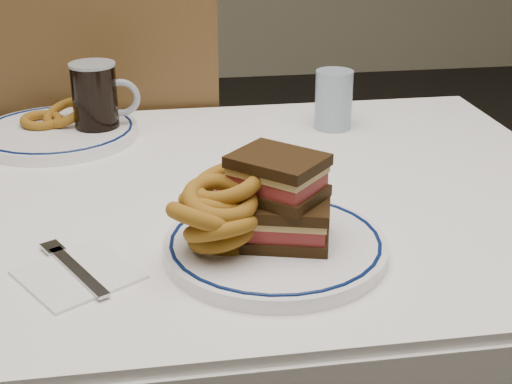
{
  "coord_description": "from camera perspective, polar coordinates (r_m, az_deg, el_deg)",
  "views": [
    {
      "loc": [
        -0.05,
        -1.01,
        1.2
      ],
      "look_at": [
        0.08,
        -0.18,
        0.82
      ],
      "focal_mm": 50.0,
      "sensor_mm": 36.0,
      "label": 1
    }
  ],
  "objects": [
    {
      "name": "dining_table",
      "position": [
        1.16,
        -5.2,
        -4.67
      ],
      "size": [
        1.27,
        0.87,
        0.75
      ],
      "color": "white",
      "rests_on": "floor"
    },
    {
      "name": "onion_rings_far",
      "position": [
        1.4,
        -15.83,
        5.85
      ],
      "size": [
        0.13,
        0.09,
        0.06
      ],
      "color": "brown",
      "rests_on": "far_plate"
    },
    {
      "name": "ketchup_ramekin",
      "position": [
        0.98,
        -1.74,
        -0.61
      ],
      "size": [
        0.06,
        0.06,
        0.04
      ],
      "color": "silver",
      "rests_on": "main_plate"
    },
    {
      "name": "reuben_sandwich",
      "position": [
        0.89,
        2.09,
        -0.55
      ],
      "size": [
        0.14,
        0.14,
        0.11
      ],
      "color": "black",
      "rests_on": "main_plate"
    },
    {
      "name": "chair_far",
      "position": [
        1.74,
        -10.89,
        1.69
      ],
      "size": [
        0.48,
        0.48,
        1.01
      ],
      "color": "#482F17",
      "rests_on": "floor"
    },
    {
      "name": "far_plate",
      "position": [
        1.38,
        -15.6,
        4.62
      ],
      "size": [
        0.29,
        0.29,
        0.02
      ],
      "color": "white",
      "rests_on": "dining_table"
    },
    {
      "name": "main_plate",
      "position": [
        0.92,
        1.55,
        -4.29
      ],
      "size": [
        0.29,
        0.29,
        0.02
      ],
      "color": "white",
      "rests_on": "dining_table"
    },
    {
      "name": "beer_mug",
      "position": [
        1.35,
        -12.63,
        7.23
      ],
      "size": [
        0.12,
        0.08,
        0.14
      ],
      "color": "black",
      "rests_on": "dining_table"
    },
    {
      "name": "napkin_fork",
      "position": [
        0.9,
        -14.11,
        -6.28
      ],
      "size": [
        0.17,
        0.17,
        0.01
      ],
      "color": "white",
      "rests_on": "dining_table"
    },
    {
      "name": "onion_rings_main",
      "position": [
        0.88,
        -2.95,
        -1.72
      ],
      "size": [
        0.14,
        0.13,
        0.12
      ],
      "color": "brown",
      "rests_on": "main_plate"
    },
    {
      "name": "water_glass",
      "position": [
        1.38,
        6.22,
        7.34
      ],
      "size": [
        0.07,
        0.07,
        0.11
      ],
      "primitive_type": "cylinder",
      "color": "#94ABBF",
      "rests_on": "dining_table"
    }
  ]
}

